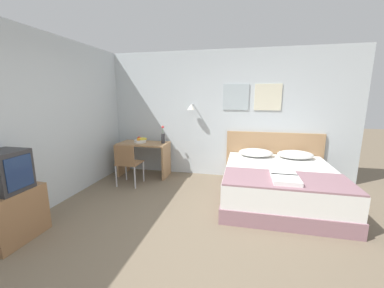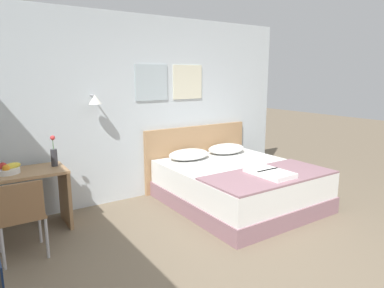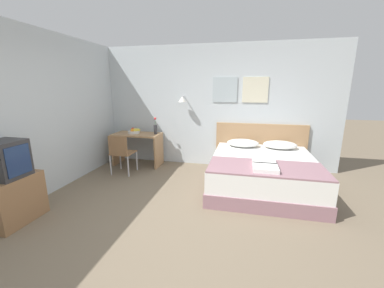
% 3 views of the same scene
% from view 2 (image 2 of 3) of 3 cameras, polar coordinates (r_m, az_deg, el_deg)
% --- Properties ---
extents(ground_plane, '(24.00, 24.00, 0.00)m').
position_cam_2_polar(ground_plane, '(3.28, 11.10, -22.31)').
color(ground_plane, '#756651').
extents(wall_back, '(5.50, 0.31, 2.65)m').
position_cam_2_polar(wall_back, '(5.02, -10.39, 5.77)').
color(wall_back, silver).
rests_on(wall_back, ground_plane).
extents(bed, '(1.78, 2.01, 0.56)m').
position_cam_2_polar(bed, '(4.93, 7.73, -6.82)').
color(bed, gray).
rests_on(bed, ground_plane).
extents(headboard, '(1.90, 0.06, 1.00)m').
position_cam_2_polar(headboard, '(5.65, 0.86, -1.98)').
color(headboard, '#A87F56').
rests_on(headboard, ground_plane).
extents(pillow_left, '(0.65, 0.46, 0.15)m').
position_cam_2_polar(pillow_left, '(5.17, -0.51, -1.74)').
color(pillow_left, white).
rests_on(pillow_left, bed).
extents(pillow_right, '(0.65, 0.46, 0.15)m').
position_cam_2_polar(pillow_right, '(5.60, 5.75, -0.78)').
color(pillow_right, white).
rests_on(pillow_right, bed).
extents(throw_blanket, '(1.73, 0.80, 0.02)m').
position_cam_2_polar(throw_blanket, '(4.44, 12.81, -5.10)').
color(throw_blanket, gray).
rests_on(throw_blanket, bed).
extents(folded_towel_near_foot, '(0.35, 0.29, 0.06)m').
position_cam_2_polar(folded_towel_near_foot, '(4.51, 11.34, -4.23)').
color(folded_towel_near_foot, white).
rests_on(folded_towel_near_foot, throw_blanket).
extents(folded_towel_mid_bed, '(0.36, 0.35, 0.06)m').
position_cam_2_polar(folded_towel_mid_bed, '(4.33, 14.00, -5.03)').
color(folded_towel_mid_bed, white).
rests_on(folded_towel_mid_bed, throw_blanket).
extents(desk, '(1.06, 0.55, 0.73)m').
position_cam_2_polar(desk, '(4.41, -27.01, -7.13)').
color(desk, '#A87F56').
rests_on(desk, ground_plane).
extents(desk_chair, '(0.43, 0.43, 0.82)m').
position_cam_2_polar(desk_chair, '(3.79, -26.58, -10.22)').
color(desk_chair, '#8E6642').
rests_on(desk_chair, ground_plane).
extents(fruit_bowl, '(0.28, 0.26, 0.12)m').
position_cam_2_polar(fruit_bowl, '(4.33, -28.38, -3.74)').
color(fruit_bowl, silver).
rests_on(fruit_bowl, desk).
extents(flower_vase, '(0.08, 0.08, 0.37)m').
position_cam_2_polar(flower_vase, '(4.42, -22.02, -1.73)').
color(flower_vase, '#333338').
rests_on(flower_vase, desk).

